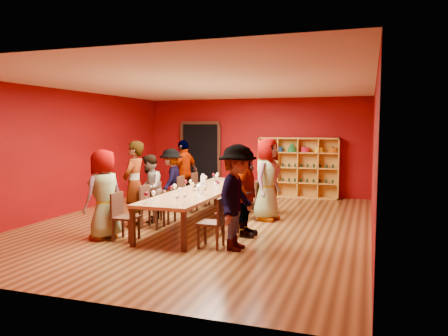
{
  "coord_description": "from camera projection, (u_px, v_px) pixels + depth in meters",
  "views": [
    {
      "loc": [
        3.42,
        -8.8,
        2.09
      ],
      "look_at": [
        0.19,
        0.85,
        1.15
      ],
      "focal_mm": 35.0,
      "sensor_mm": 36.0,
      "label": 1
    }
  ],
  "objects": [
    {
      "name": "wine_glass_6",
      "position": [
        204.0,
        177.0,
        10.47
      ],
      "size": [
        0.09,
        0.09,
        0.22
      ],
      "color": "white",
      "rests_on": "tasting_table"
    },
    {
      "name": "chair_person_right_1",
      "position": [
        232.0,
        210.0,
        8.47
      ],
      "size": [
        0.42,
        0.42,
        0.89
      ],
      "color": "#321910",
      "rests_on": "ground"
    },
    {
      "name": "wine_glass_8",
      "position": [
        231.0,
        179.0,
        10.15
      ],
      "size": [
        0.09,
        0.09,
        0.21
      ],
      "color": "white",
      "rests_on": "tasting_table"
    },
    {
      "name": "wine_glass_13",
      "position": [
        171.0,
        188.0,
        8.76
      ],
      "size": [
        0.07,
        0.07,
        0.18
      ],
      "color": "white",
      "rests_on": "tasting_table"
    },
    {
      "name": "carafe_a",
      "position": [
        203.0,
        181.0,
        10.01
      ],
      "size": [
        0.13,
        0.13,
        0.29
      ],
      "color": "white",
      "rests_on": "tasting_table"
    },
    {
      "name": "wine_glass_16",
      "position": [
        146.0,
        195.0,
        7.73
      ],
      "size": [
        0.09,
        0.09,
        0.21
      ],
      "color": "white",
      "rests_on": "tasting_table"
    },
    {
      "name": "wine_glass_19",
      "position": [
        205.0,
        178.0,
        10.37
      ],
      "size": [
        0.09,
        0.09,
        0.21
      ],
      "color": "white",
      "rests_on": "tasting_table"
    },
    {
      "name": "chair_person_left_4",
      "position": [
        198.0,
        187.0,
        11.69
      ],
      "size": [
        0.42,
        0.42,
        0.89
      ],
      "color": "#321910",
      "rests_on": "ground"
    },
    {
      "name": "chair_person_left_2",
      "position": [
        161.0,
        200.0,
        9.62
      ],
      "size": [
        0.42,
        0.42,
        0.89
      ],
      "color": "#321910",
      "rests_on": "ground"
    },
    {
      "name": "wine_glass_0",
      "position": [
        205.0,
        188.0,
        8.6
      ],
      "size": [
        0.09,
        0.09,
        0.22
      ],
      "color": "white",
      "rests_on": "tasting_table"
    },
    {
      "name": "person_left_0",
      "position": [
        104.0,
        194.0,
        8.19
      ],
      "size": [
        0.66,
        0.92,
        1.69
      ],
      "primitive_type": "imported",
      "rotation": [
        0.0,
        0.0,
        -1.84
      ],
      "color": "#5271A9",
      "rests_on": "ground"
    },
    {
      "name": "carafe_b",
      "position": [
        202.0,
        189.0,
        8.73
      ],
      "size": [
        0.11,
        0.11,
        0.25
      ],
      "color": "white",
      "rests_on": "tasting_table"
    },
    {
      "name": "wine_glass_3",
      "position": [
        216.0,
        176.0,
        10.87
      ],
      "size": [
        0.08,
        0.08,
        0.19
      ],
      "color": "white",
      "rests_on": "tasting_table"
    },
    {
      "name": "wine_glass_18",
      "position": [
        213.0,
        175.0,
        11.23
      ],
      "size": [
        0.07,
        0.07,
        0.18
      ],
      "color": "white",
      "rests_on": "tasting_table"
    },
    {
      "name": "wine_glass_4",
      "position": [
        190.0,
        182.0,
        9.78
      ],
      "size": [
        0.07,
        0.07,
        0.18
      ],
      "color": "white",
      "rests_on": "tasting_table"
    },
    {
      "name": "person_right_1",
      "position": [
        246.0,
        193.0,
        8.35
      ],
      "size": [
        0.47,
        0.99,
        1.68
      ],
      "primitive_type": "imported",
      "rotation": [
        0.0,
        0.0,
        1.55
      ],
      "color": "#577BB3",
      "rests_on": "ground"
    },
    {
      "name": "person_left_1",
      "position": [
        134.0,
        184.0,
        9.17
      ],
      "size": [
        0.53,
        0.7,
        1.81
      ],
      "primitive_type": "imported",
      "rotation": [
        0.0,
        0.0,
        -1.49
      ],
      "color": "#537FAC",
      "rests_on": "ground"
    },
    {
      "name": "wine_glass_12",
      "position": [
        185.0,
        196.0,
        7.68
      ],
      "size": [
        0.07,
        0.07,
        0.18
      ],
      "color": "white",
      "rests_on": "tasting_table"
    },
    {
      "name": "shelving_unit",
      "position": [
        298.0,
        165.0,
        13.13
      ],
      "size": [
        2.4,
        0.4,
        1.8
      ],
      "color": "gold",
      "rests_on": "ground"
    },
    {
      "name": "person_left_4",
      "position": [
        184.0,
        173.0,
        11.79
      ],
      "size": [
        0.72,
        1.12,
        1.76
      ],
      "primitive_type": "imported",
      "rotation": [
        0.0,
        0.0,
        -1.83
      ],
      "color": "pink",
      "rests_on": "ground"
    },
    {
      "name": "wine_glass_10",
      "position": [
        241.0,
        174.0,
        11.13
      ],
      "size": [
        0.09,
        0.09,
        0.22
      ],
      "color": "white",
      "rests_on": "tasting_table"
    },
    {
      "name": "person_left_3",
      "position": [
        171.0,
        180.0,
        10.94
      ],
      "size": [
        0.58,
        1.07,
        1.57
      ],
      "primitive_type": "imported",
      "rotation": [
        0.0,
        0.0,
        -1.41
      ],
      "color": "#BC7E87",
      "rests_on": "ground"
    },
    {
      "name": "doorway",
      "position": [
        201.0,
        158.0,
        14.24
      ],
      "size": [
        1.4,
        0.17,
        2.3
      ],
      "color": "black",
      "rests_on": "ground"
    },
    {
      "name": "wine_glass_14",
      "position": [
        215.0,
        185.0,
        9.26
      ],
      "size": [
        0.07,
        0.07,
        0.18
      ],
      "color": "white",
      "rests_on": "tasting_table"
    },
    {
      "name": "chair_person_left_0",
      "position": [
        122.0,
        214.0,
        8.1
      ],
      "size": [
        0.42,
        0.42,
        0.89
      ],
      "color": "#321910",
      "rests_on": "ground"
    },
    {
      "name": "spittoon_bowl",
      "position": [
        200.0,
        187.0,
        9.38
      ],
      "size": [
        0.32,
        0.32,
        0.17
      ],
      "primitive_type": "ellipsoid",
      "color": "#AEB0B5",
      "rests_on": "tasting_table"
    },
    {
      "name": "room_shell",
      "position": [
        203.0,
        155.0,
        9.45
      ],
      "size": [
        7.1,
        9.1,
        3.04
      ],
      "color": "brown",
      "rests_on": "ground"
    },
    {
      "name": "wine_glass_20",
      "position": [
        175.0,
        187.0,
        8.73
      ],
      "size": [
        0.09,
        0.09,
        0.22
      ],
      "color": "white",
      "rests_on": "tasting_table"
    },
    {
      "name": "wine_glass_2",
      "position": [
        192.0,
        185.0,
        9.08
      ],
      "size": [
        0.08,
        0.08,
        0.2
      ],
      "color": "white",
      "rests_on": "tasting_table"
    },
    {
      "name": "person_right_3",
      "position": [
        267.0,
        179.0,
        9.85
      ],
      "size": [
        0.67,
        0.99,
        1.86
      ],
      "primitive_type": "imported",
      "rotation": [
        0.0,
        0.0,
        1.36
      ],
      "color": "#C8868A",
      "rests_on": "ground"
    },
    {
      "name": "wine_glass_9",
      "position": [
        238.0,
        176.0,
        10.95
      ],
      "size": [
        0.07,
        0.07,
        0.18
      ],
      "color": "white",
      "rests_on": "tasting_table"
    },
    {
      "name": "wine_glass_22",
      "position": [
        153.0,
        193.0,
        8.01
      ],
      "size": [
        0.08,
        0.08,
        0.19
      ],
      "color": "white",
      "rests_on": "tasting_table"
    },
    {
      "name": "chair_person_right_0",
      "position": [
        215.0,
        220.0,
        7.59
      ],
      "size": [
        0.42,
        0.42,
        0.89
      ],
      "color": "#321910",
      "rests_on": "ground"
    },
    {
      "name": "chair_person_right_3",
      "position": [
        253.0,
        198.0,
        10.0
      ],
      "size": [
        0.42,
        0.42,
        0.89
      ],
      "color": "#321910",
      "rests_on": "ground"
    },
    {
      "name": "wine_glass_23",
      "position": [
        180.0,
        190.0,
        8.3
      ],
      "size": [
        0.08,
        0.08,
        0.21
      ],
      "color": "white",
      "rests_on": "tasting_table"
    },
    {
      "name": "chair_person_right_4",
      "position": [
        261.0,
        193.0,
        10.77
      ],
      "size": [
        0.42,
        0.42,
        0.89
      ],
      "color": "#321910",
      "rests_on": "ground"
    },
    {
      "name": "wine_bottle",
      "position": [
        236.0,
        176.0,
        11.17
      ],
      "size": [
        0.09,
        0.09,
        0.28
      ],
      "color": "#153B1A",
      "rests_on": "tasting_table"
    },
    {
      "name": "person_left_2",
      "position": [
        149.0,
        188.0,
        9.68
      ],
      "size": [
        0.61,
        0.82,
        1.5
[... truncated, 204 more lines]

